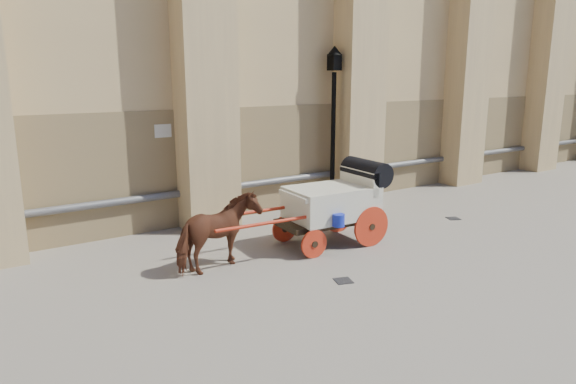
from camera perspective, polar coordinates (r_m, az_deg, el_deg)
ground at (r=11.08m, az=4.24°, el=-7.38°), size 90.00×90.00×0.00m
horse at (r=10.33m, az=-7.74°, el=-4.56°), size 1.93×1.23×1.51m
carriage at (r=11.87m, az=5.43°, el=-0.87°), size 4.39×1.59×1.89m
street_lamp at (r=15.11m, az=5.05°, el=7.69°), size 0.44×0.44×4.64m
drain_grate_near at (r=9.95m, az=6.16°, el=-9.77°), size 0.40×0.40×0.01m
drain_grate_far at (r=14.74m, az=17.88°, el=-2.81°), size 0.42×0.42×0.01m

